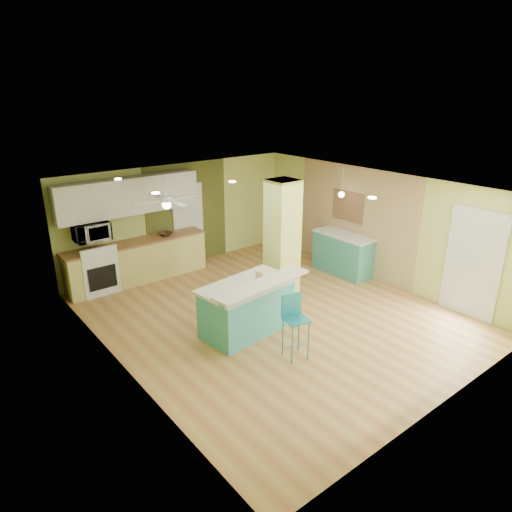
# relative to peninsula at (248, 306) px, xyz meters

# --- Properties ---
(floor) EXTENTS (6.00, 7.00, 0.01)m
(floor) POSITION_rel_peninsula_xyz_m (0.75, 0.19, -0.50)
(floor) COLOR #A46A39
(floor) RESTS_ON ground
(ceiling) EXTENTS (6.00, 7.00, 0.01)m
(ceiling) POSITION_rel_peninsula_xyz_m (0.75, 0.19, 2.01)
(ceiling) COLOR white
(ceiling) RESTS_ON wall_back
(wall_back) EXTENTS (6.00, 0.01, 2.50)m
(wall_back) POSITION_rel_peninsula_xyz_m (0.75, 3.69, 0.76)
(wall_back) COLOR #BEC86B
(wall_back) RESTS_ON floor
(wall_front) EXTENTS (6.00, 0.01, 2.50)m
(wall_front) POSITION_rel_peninsula_xyz_m (0.75, -3.32, 0.76)
(wall_front) COLOR #BEC86B
(wall_front) RESTS_ON floor
(wall_left) EXTENTS (0.01, 7.00, 2.50)m
(wall_left) POSITION_rel_peninsula_xyz_m (-2.25, 0.19, 0.76)
(wall_left) COLOR #BEC86B
(wall_left) RESTS_ON floor
(wall_right) EXTENTS (0.01, 7.00, 2.50)m
(wall_right) POSITION_rel_peninsula_xyz_m (3.76, 0.19, 0.76)
(wall_right) COLOR #BEC86B
(wall_right) RESTS_ON floor
(wood_panel) EXTENTS (0.02, 3.40, 2.50)m
(wood_panel) POSITION_rel_peninsula_xyz_m (3.74, 0.79, 0.76)
(wood_panel) COLOR #9A7E58
(wood_panel) RESTS_ON floor
(olive_accent) EXTENTS (2.20, 0.02, 2.50)m
(olive_accent) POSITION_rel_peninsula_xyz_m (0.95, 3.67, 0.76)
(olive_accent) COLOR #4C5221
(olive_accent) RESTS_ON floor
(interior_door) EXTENTS (0.82, 0.05, 2.00)m
(interior_door) POSITION_rel_peninsula_xyz_m (0.95, 3.65, 0.51)
(interior_door) COLOR silver
(interior_door) RESTS_ON floor
(french_door) EXTENTS (0.04, 1.08, 2.10)m
(french_door) POSITION_rel_peninsula_xyz_m (3.72, -2.11, 0.56)
(french_door) COLOR silver
(french_door) RESTS_ON floor
(column) EXTENTS (0.55, 0.55, 2.50)m
(column) POSITION_rel_peninsula_xyz_m (1.40, 0.69, 0.76)
(column) COLOR #D2E269
(column) RESTS_ON floor
(kitchen_run) EXTENTS (3.25, 0.63, 0.94)m
(kitchen_run) POSITION_rel_peninsula_xyz_m (-0.55, 3.39, -0.02)
(kitchen_run) COLOR #D0CA6D
(kitchen_run) RESTS_ON floor
(stove) EXTENTS (0.76, 0.66, 1.08)m
(stove) POSITION_rel_peninsula_xyz_m (-1.50, 3.38, -0.03)
(stove) COLOR white
(stove) RESTS_ON floor
(upper_cabinets) EXTENTS (3.20, 0.34, 0.80)m
(upper_cabinets) POSITION_rel_peninsula_xyz_m (-0.55, 3.51, 1.46)
(upper_cabinets) COLOR silver
(upper_cabinets) RESTS_ON wall_back
(microwave) EXTENTS (0.70, 0.48, 0.39)m
(microwave) POSITION_rel_peninsula_xyz_m (-1.50, 3.39, 0.86)
(microwave) COLOR white
(microwave) RESTS_ON wall_back
(ceiling_fan) EXTENTS (1.41, 1.41, 0.61)m
(ceiling_fan) POSITION_rel_peninsula_xyz_m (-0.35, 2.19, 1.59)
(ceiling_fan) COLOR silver
(ceiling_fan) RESTS_ON ceiling
(pendant_lamp) EXTENTS (0.14, 0.14, 0.69)m
(pendant_lamp) POSITION_rel_peninsula_xyz_m (3.40, 0.94, 1.39)
(pendant_lamp) COLOR silver
(pendant_lamp) RESTS_ON ceiling
(wall_decor) EXTENTS (0.03, 0.90, 0.70)m
(wall_decor) POSITION_rel_peninsula_xyz_m (3.72, 0.99, 1.06)
(wall_decor) COLOR brown
(wall_decor) RESTS_ON wood_panel
(peninsula) EXTENTS (2.02, 1.27, 1.06)m
(peninsula) POSITION_rel_peninsula_xyz_m (0.00, 0.00, 0.00)
(peninsula) COLOR teal
(peninsula) RESTS_ON floor
(bar_stool) EXTENTS (0.43, 0.43, 1.09)m
(bar_stool) POSITION_rel_peninsula_xyz_m (0.09, -1.11, 0.24)
(bar_stool) COLOR teal
(bar_stool) RESTS_ON floor
(side_counter) EXTENTS (0.63, 1.48, 0.96)m
(side_counter) POSITION_rel_peninsula_xyz_m (3.45, 0.81, -0.01)
(side_counter) COLOR teal
(side_counter) RESTS_ON floor
(fruit_bowl) EXTENTS (0.39, 0.39, 0.08)m
(fruit_bowl) POSITION_rel_peninsula_xyz_m (0.17, 3.36, 0.49)
(fruit_bowl) COLOR #3A2617
(fruit_bowl) RESTS_ON kitchen_run
(canister) EXTENTS (0.13, 0.13, 0.18)m
(canister) POSITION_rel_peninsula_xyz_m (0.29, 0.04, 0.52)
(canister) COLOR gold
(canister) RESTS_ON peninsula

